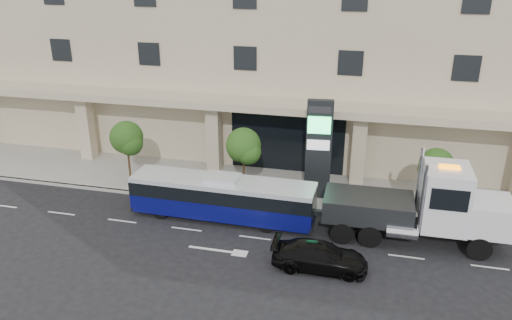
{
  "coord_description": "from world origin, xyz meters",
  "views": [
    {
      "loc": [
        5.68,
        -24.57,
        14.17
      ],
      "look_at": [
        -0.8,
        2.0,
        3.16
      ],
      "focal_mm": 35.0,
      "sensor_mm": 36.0,
      "label": 1
    }
  ],
  "objects": [
    {
      "name": "tree_left",
      "position": [
        -9.97,
        3.59,
        3.11
      ],
      "size": [
        2.27,
        2.2,
        4.22
      ],
      "color": "#422B19",
      "rests_on": "sidewalk"
    },
    {
      "name": "city_bus",
      "position": [
        -2.37,
        0.23,
        1.39
      ],
      "size": [
        10.79,
        2.41,
        2.72
      ],
      "rotation": [
        0.0,
        0.0,
        -0.01
      ],
      "color": "black",
      "rests_on": "ground"
    },
    {
      "name": "tow_truck",
      "position": [
        8.73,
        0.31,
        2.03
      ],
      "size": [
        10.84,
        2.83,
        4.94
      ],
      "rotation": [
        0.0,
        0.0,
        0.01
      ],
      "color": "#2D3033",
      "rests_on": "ground"
    },
    {
      "name": "tree_mid",
      "position": [
        -1.97,
        3.59,
        3.26
      ],
      "size": [
        2.28,
        2.2,
        4.38
      ],
      "color": "#422B19",
      "rests_on": "sidewalk"
    },
    {
      "name": "convention_center",
      "position": [
        -0.0,
        15.42,
        9.97
      ],
      "size": [
        60.0,
        17.6,
        20.0
      ],
      "color": "#C3B092",
      "rests_on": "ground"
    },
    {
      "name": "black_sedan",
      "position": [
        3.77,
        -3.56,
        0.68
      ],
      "size": [
        4.73,
        2.0,
        1.36
      ],
      "primitive_type": "imported",
      "rotation": [
        0.0,
        0.0,
        1.59
      ],
      "color": "black",
      "rests_on": "ground"
    },
    {
      "name": "curb",
      "position": [
        0.0,
        2.0,
        0.07
      ],
      "size": [
        120.0,
        0.3,
        0.15
      ],
      "primitive_type": "cube",
      "color": "gray",
      "rests_on": "ground"
    },
    {
      "name": "tree_right",
      "position": [
        9.53,
        3.59,
        3.04
      ],
      "size": [
        2.1,
        2.0,
        4.04
      ],
      "color": "#422B19",
      "rests_on": "sidewalk"
    },
    {
      "name": "sidewalk",
      "position": [
        0.0,
        5.0,
        0.07
      ],
      "size": [
        120.0,
        6.0,
        0.15
      ],
      "primitive_type": "cube",
      "color": "gray",
      "rests_on": "ground"
    },
    {
      "name": "ground",
      "position": [
        0.0,
        0.0,
        0.0
      ],
      "size": [
        120.0,
        120.0,
        0.0
      ],
      "primitive_type": "plane",
      "color": "black",
      "rests_on": "ground"
    },
    {
      "name": "signage_pylon",
      "position": [
        2.63,
        4.17,
        3.35
      ],
      "size": [
        1.62,
        0.72,
        6.31
      ],
      "rotation": [
        0.0,
        0.0,
        0.09
      ],
      "color": "black",
      "rests_on": "sidewalk"
    }
  ]
}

